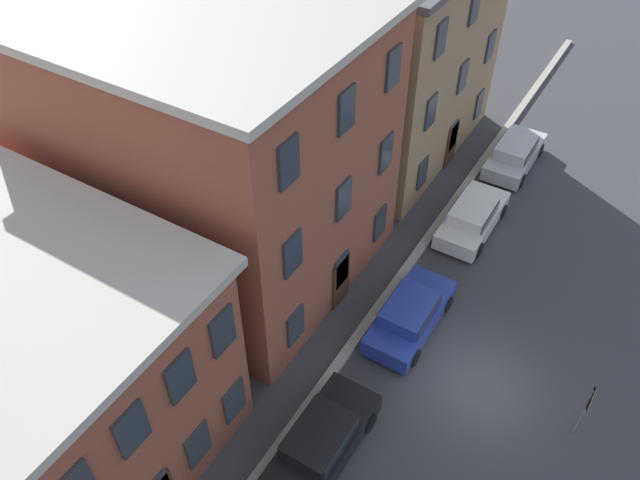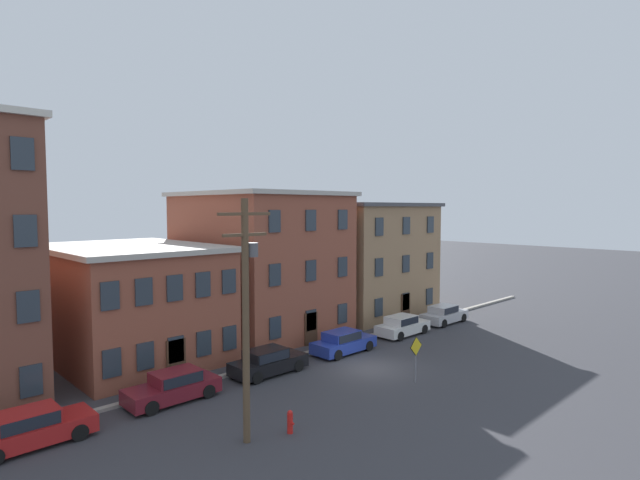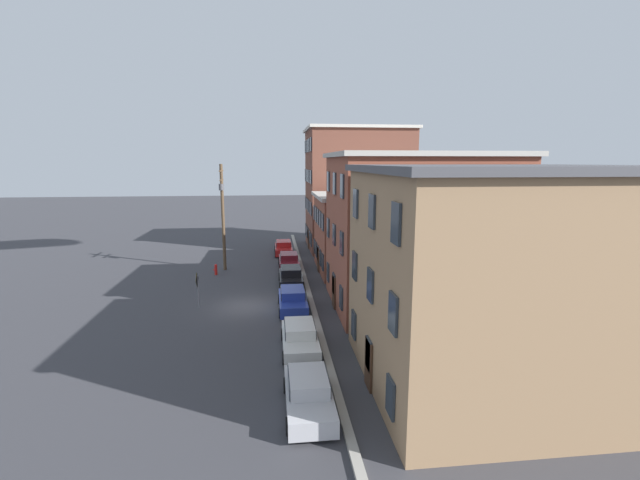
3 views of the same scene
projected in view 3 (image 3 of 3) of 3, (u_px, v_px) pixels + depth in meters
name	position (u px, v px, depth m)	size (l,w,h in m)	color
ground_plane	(246.00, 306.00, 29.36)	(200.00, 200.00, 0.00)	#38383D
kerb_strip	(312.00, 303.00, 29.84)	(56.00, 0.36, 0.16)	#9E998E
apartment_corner	(357.00, 189.00, 48.57)	(9.72, 11.50, 13.47)	brown
apartment_midblock	(382.00, 232.00, 38.83)	(9.00, 12.13, 6.94)	brown
apartment_far	(416.00, 231.00, 28.83)	(9.73, 11.55, 10.37)	brown
apartment_annex	(495.00, 277.00, 18.53)	(10.85, 11.41, 9.64)	#9E7A56
car_red	(284.00, 247.00, 45.88)	(4.40, 1.92, 1.43)	#B21E1E
car_maroon	(289.00, 260.00, 39.87)	(4.40, 1.92, 1.43)	maroon
car_black	(291.00, 276.00, 34.37)	(4.40, 1.92, 1.43)	black
car_blue	(293.00, 299.00, 28.54)	(4.40, 1.92, 1.43)	#233899
car_white	(300.00, 337.00, 22.38)	(4.40, 1.92, 1.43)	silver
car_silver	(309.00, 392.00, 16.99)	(4.40, 1.92, 1.43)	#B7B7BC
caution_sign	(197.00, 284.00, 28.81)	(1.03, 0.08, 2.46)	slate
utility_pole	(223.00, 212.00, 38.31)	(2.40, 0.44, 9.59)	brown
fire_hydrant	(216.00, 269.00, 37.48)	(0.24, 0.34, 0.96)	red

